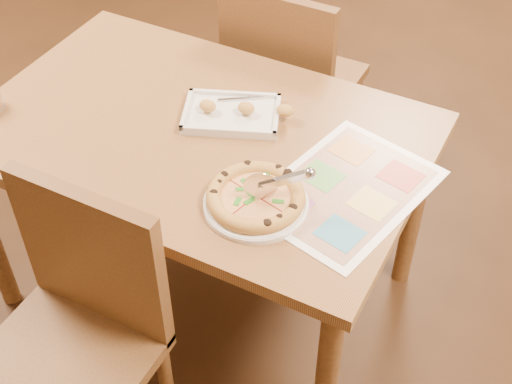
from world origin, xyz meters
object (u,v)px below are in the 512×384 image
at_px(chair_near, 77,312).
at_px(menu, 346,190).
at_px(pizza, 256,197).
at_px(pizza_cutter, 276,182).
at_px(plate, 256,204).
at_px(dining_table, 199,152).
at_px(appetizer_tray, 235,114).
at_px(chair_far, 287,70).

relative_size(chair_near, menu, 0.97).
distance_m(chair_near, pizza, 0.53).
bearing_deg(pizza_cutter, plate, 174.81).
distance_m(pizza, pizza_cutter, 0.08).
relative_size(chair_near, plate, 1.74).
relative_size(dining_table, menu, 2.69).
xyz_separation_m(pizza_cutter, appetizer_tray, (-0.27, 0.28, -0.07)).
relative_size(pizza, appetizer_tray, 0.76).
height_order(chair_near, plate, chair_near).
relative_size(chair_near, appetizer_tray, 1.40).
distance_m(dining_table, menu, 0.49).
bearing_deg(plate, chair_near, -126.29).
bearing_deg(menu, chair_far, 126.68).
bearing_deg(chair_far, pizza_cutter, 113.59).
bearing_deg(appetizer_tray, pizza_cutter, -45.54).
xyz_separation_m(chair_far, pizza, (0.29, -0.80, 0.18)).
bearing_deg(appetizer_tray, chair_near, -95.56).
xyz_separation_m(appetizer_tray, menu, (0.41, -0.14, -0.01)).
distance_m(plate, pizza, 0.02).
bearing_deg(pizza_cutter, menu, 19.04).
xyz_separation_m(chair_far, pizza_cutter, (0.34, -0.78, 0.24)).
bearing_deg(dining_table, chair_near, -90.00).
distance_m(chair_far, plate, 0.87).
height_order(chair_near, chair_far, same).
relative_size(dining_table, pizza_cutter, 8.46).
distance_m(appetizer_tray, menu, 0.43).
relative_size(dining_table, chair_near, 2.77).
bearing_deg(chair_near, menu, 49.66).
height_order(plate, menu, plate).
height_order(chair_far, pizza_cutter, chair_far).
bearing_deg(pizza_cutter, dining_table, 124.87).
bearing_deg(dining_table, plate, -34.18).
xyz_separation_m(dining_table, appetizer_tray, (0.07, 0.10, 0.10)).
bearing_deg(menu, appetizer_tray, 161.46).
relative_size(appetizer_tray, menu, 0.70).
distance_m(chair_far, pizza_cutter, 0.89).
height_order(pizza, pizza_cutter, pizza_cutter).
bearing_deg(pizza_cutter, appetizer_tray, 107.24).
height_order(pizza_cutter, appetizer_tray, pizza_cutter).
height_order(chair_near, menu, chair_near).
bearing_deg(pizza, plate, -55.85).
bearing_deg(chair_near, dining_table, 90.00).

